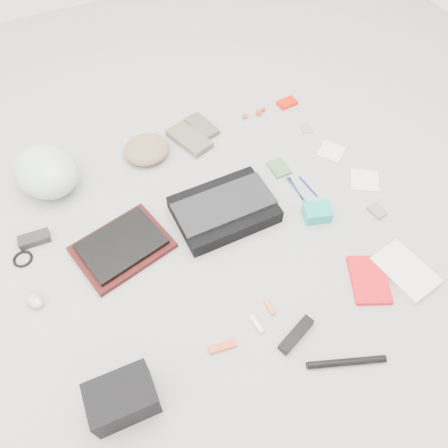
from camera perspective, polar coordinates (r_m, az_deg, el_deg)
name	(u,v)px	position (r m, az deg, el deg)	size (l,w,h in m)	color
ground_plane	(224,231)	(1.79, 0.00, -0.93)	(4.00, 4.00, 0.00)	gray
messenger_bag	(224,210)	(1.81, 0.01, 1.89)	(0.40, 0.28, 0.07)	black
bag_flap	(224,204)	(1.78, 0.01, 2.64)	(0.40, 0.18, 0.01)	black
laptop_sleeve	(122,247)	(1.78, -13.13, -2.99)	(0.35, 0.26, 0.02)	#380D0D
laptop	(121,244)	(1.76, -13.27, -2.60)	(0.30, 0.22, 0.02)	black
bike_helmet	(46,171)	(2.02, -22.25, 6.42)	(0.25, 0.31, 0.19)	silver
beanie	(147,149)	(2.07, -10.09, 9.58)	(0.21, 0.20, 0.07)	#81674D
mitten_left	(189,139)	(2.12, -4.56, 11.01)	(0.11, 0.22, 0.03)	brown
mitten_right	(202,127)	(2.19, -2.94, 12.60)	(0.09, 0.18, 0.03)	brown
power_brick	(34,239)	(1.90, -23.54, -1.80)	(0.12, 0.05, 0.03)	black
cable_coil	(23,259)	(1.88, -24.80, -4.16)	(0.08, 0.08, 0.01)	black
mouse	(34,300)	(1.76, -23.55, -9.04)	(0.05, 0.09, 0.03)	#A0A0A0
camera_bag	(122,398)	(1.48, -13.14, -21.31)	(0.20, 0.14, 0.13)	black
multitool	(222,347)	(1.56, -0.23, -15.72)	(0.10, 0.03, 0.01)	red
toiletry_tube_white	(257,324)	(1.59, 4.33, -12.91)	(0.02, 0.02, 0.07)	silver
toiletry_tube_orange	(270,307)	(1.62, 6.00, -10.77)	(0.02, 0.02, 0.06)	orange
u_lock	(296,335)	(1.58, 9.40, -14.06)	(0.16, 0.04, 0.03)	black
bike_pump	(346,362)	(1.59, 15.67, -16.98)	(0.03, 0.03, 0.27)	black
book_red	(369,280)	(1.75, 18.42, -6.92)	(0.13, 0.20, 0.02)	red
book_white	(405,271)	(1.81, 22.56, -5.64)	(0.15, 0.23, 0.02)	silver
notepad	(279,168)	(2.01, 7.19, 7.28)	(0.08, 0.10, 0.01)	#386B3D
pen_blue	(295,189)	(1.94, 9.31, 4.56)	(0.01, 0.01, 0.15)	navy
pen_black	(296,188)	(1.95, 9.37, 4.61)	(0.01, 0.01, 0.13)	black
pen_navy	(308,186)	(1.96, 10.92, 4.85)	(0.01, 0.01, 0.13)	#0D0C68
accordion_wallet	(317,212)	(1.85, 12.06, 1.51)	(0.11, 0.09, 0.05)	#10A499
card_deck	(377,211)	(1.95, 19.32, 1.63)	(0.05, 0.07, 0.01)	gray
napkin_top	(331,151)	(2.13, 13.86, 9.19)	(0.11, 0.11, 0.01)	silver
napkin_bottom	(365,180)	(2.05, 17.91, 5.43)	(0.12, 0.12, 0.01)	beige
lollipop_a	(245,116)	(2.24, 2.76, 13.94)	(0.03, 0.03, 0.03)	#C33C1E
lollipop_b	(258,113)	(2.26, 4.53, 14.29)	(0.03, 0.03, 0.03)	red
lollipop_c	(263,110)	(2.29, 5.14, 14.67)	(0.02, 0.02, 0.02)	red
altoids_tin	(287,103)	(2.34, 8.23, 15.39)	(0.10, 0.06, 0.02)	red
stamp_sheet	(306,128)	(2.23, 10.68, 12.22)	(0.05, 0.06, 0.00)	#A27795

